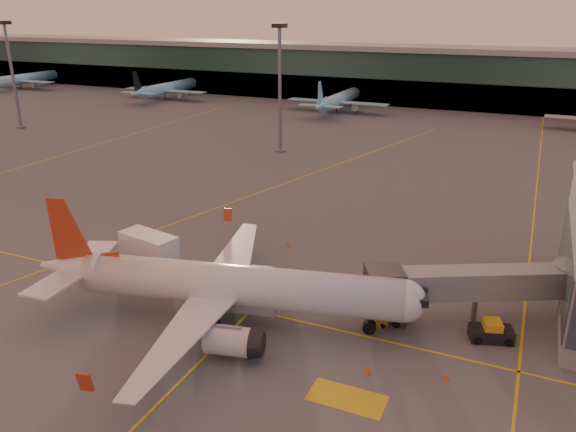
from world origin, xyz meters
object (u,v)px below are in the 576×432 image
at_px(gpu_cart, 379,318).
at_px(pushback_tug, 491,332).
at_px(catering_truck, 150,253).
at_px(main_airplane, 226,286).

xyz_separation_m(gpu_cart, pushback_tug, (10.12, 1.34, 0.21)).
bearing_deg(pushback_tug, catering_truck, 165.31).
bearing_deg(pushback_tug, main_airplane, 178.16).
height_order(main_airplane, catering_truck, main_airplane).
height_order(main_airplane, pushback_tug, main_airplane).
xyz_separation_m(main_airplane, gpu_cart, (13.47, 5.51, -3.13)).
bearing_deg(main_airplane, gpu_cart, 9.21).
bearing_deg(main_airplane, pushback_tug, 3.15).
distance_m(catering_truck, gpu_cart, 26.04).
distance_m(gpu_cart, pushback_tug, 10.21).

